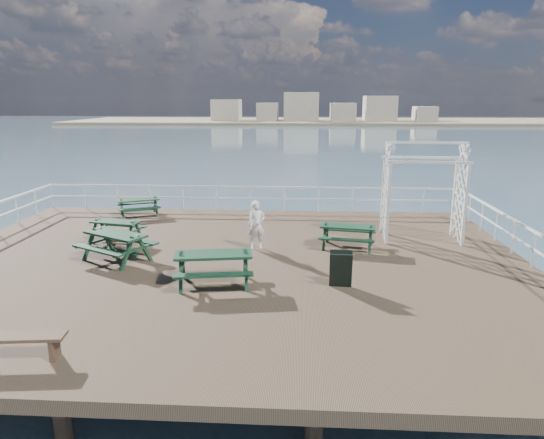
{
  "coord_description": "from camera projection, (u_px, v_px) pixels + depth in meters",
  "views": [
    {
      "loc": [
        2.18,
        -13.63,
        4.7
      ],
      "look_at": [
        1.31,
        0.87,
        1.1
      ],
      "focal_mm": 32.0,
      "sensor_mm": 36.0,
      "label": 1
    }
  ],
  "objects": [
    {
      "name": "sea_backdrop",
      "position": [
        337.0,
        118.0,
        143.75
      ],
      "size": [
        300.0,
        300.0,
        9.2
      ],
      "color": "#466176",
      "rests_on": "ground"
    },
    {
      "name": "picnic_table_b",
      "position": [
        116.0,
        227.0,
        16.45
      ],
      "size": [
        1.88,
        1.63,
        0.8
      ],
      "rotation": [
        0.0,
        0.0,
        -0.2
      ],
      "color": "#12331D",
      "rests_on": "ground"
    },
    {
      "name": "flat_bench_far",
      "position": [
        18.0,
        341.0,
        8.93
      ],
      "size": [
        1.74,
        0.6,
        0.49
      ],
      "rotation": [
        0.0,
        0.0,
        0.11
      ],
      "color": "brown",
      "rests_on": "ground"
    },
    {
      "name": "picnic_table_d",
      "position": [
        116.0,
        240.0,
        14.44
      ],
      "size": [
        2.51,
        2.36,
        0.97
      ],
      "rotation": [
        0.0,
        0.0,
        -0.5
      ],
      "color": "#12331D",
      "rests_on": "ground"
    },
    {
      "name": "railing",
      "position": [
        235.0,
        214.0,
        16.75
      ],
      "size": [
        17.77,
        13.76,
        1.1
      ],
      "color": "silver",
      "rests_on": "ground"
    },
    {
      "name": "person",
      "position": [
        257.0,
        225.0,
        15.56
      ],
      "size": [
        0.65,
        0.51,
        1.57
      ],
      "primitive_type": "imported",
      "rotation": [
        0.0,
        0.0,
        0.25
      ],
      "color": "white",
      "rests_on": "ground"
    },
    {
      "name": "picnic_table_e",
      "position": [
        214.0,
        262.0,
        12.56
      ],
      "size": [
        2.21,
        1.89,
        0.96
      ],
      "rotation": [
        0.0,
        0.0,
        0.16
      ],
      "color": "#12331D",
      "rests_on": "ground"
    },
    {
      "name": "trellis_arbor",
      "position": [
        423.0,
        197.0,
        16.48
      ],
      "size": [
        2.75,
        1.55,
        3.36
      ],
      "rotation": [
        0.0,
        0.0,
        -0.04
      ],
      "color": "silver",
      "rests_on": "ground"
    },
    {
      "name": "picnic_table_a",
      "position": [
        139.0,
        204.0,
        20.11
      ],
      "size": [
        2.03,
        1.87,
        0.8
      ],
      "rotation": [
        0.0,
        0.0,
        0.43
      ],
      "color": "#12331D",
      "rests_on": "ground"
    },
    {
      "name": "picnic_table_c",
      "position": [
        348.0,
        232.0,
        15.69
      ],
      "size": [
        1.97,
        1.7,
        0.85
      ],
      "rotation": [
        0.0,
        0.0,
        -0.19
      ],
      "color": "#12331D",
      "rests_on": "ground"
    },
    {
      "name": "sandwich_board",
      "position": [
        341.0,
        270.0,
        12.43
      ],
      "size": [
        0.6,
        0.47,
        0.94
      ],
      "rotation": [
        0.0,
        0.0,
        -0.07
      ],
      "color": "black",
      "rests_on": "ground"
    },
    {
      "name": "ground",
      "position": [
        227.0,
        266.0,
        14.5
      ],
      "size": [
        18.0,
        14.0,
        0.3
      ],
      "primitive_type": "cube",
      "color": "brown",
      "rests_on": "ground"
    }
  ]
}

